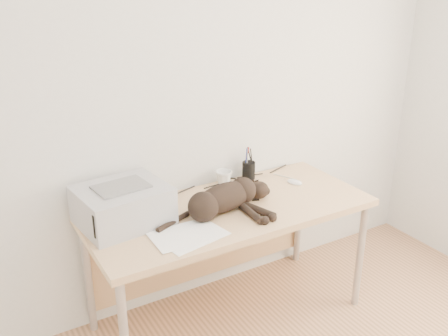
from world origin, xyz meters
TOP-DOWN VIEW (x-y plane):
  - wall_back at (0.00, 1.75)m, footprint 3.50×0.00m
  - desk at (0.00, 1.48)m, footprint 1.60×0.70m
  - printer at (-0.57, 1.52)m, footprint 0.48×0.42m
  - papers at (-0.35, 1.22)m, footprint 0.38×0.29m
  - cat at (-0.07, 1.35)m, footprint 0.74×0.35m
  - mug at (0.13, 1.67)m, footprint 0.14×0.14m
  - pen_cup at (0.31, 1.68)m, footprint 0.08×0.08m
  - remote_grey at (0.17, 1.63)m, footprint 0.12×0.18m
  - remote_black at (0.20, 1.46)m, footprint 0.11×0.16m
  - mouse at (0.52, 1.47)m, footprint 0.09×0.12m
  - cable_tangle at (0.00, 1.70)m, footprint 1.36×0.07m

SIDE VIEW (x-z plane):
  - desk at x=0.00m, z-range 0.24..0.98m
  - papers at x=-0.35m, z-range 0.74..0.75m
  - cable_tangle at x=0.00m, z-range 0.74..0.75m
  - remote_black at x=0.20m, z-range 0.74..0.76m
  - remote_grey at x=0.17m, z-range 0.74..0.76m
  - mouse at x=0.52m, z-range 0.74..0.77m
  - mug at x=0.13m, z-range 0.74..0.83m
  - pen_cup at x=0.31m, z-range 0.69..0.90m
  - cat at x=-0.07m, z-range 0.73..0.90m
  - printer at x=-0.57m, z-range 0.74..0.95m
  - wall_back at x=0.00m, z-range -0.45..3.05m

